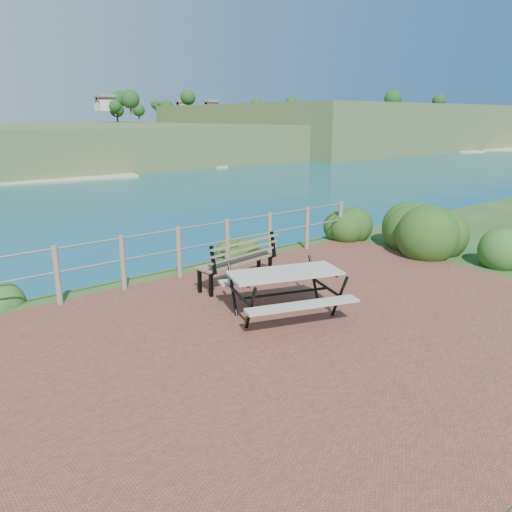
% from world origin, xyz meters
% --- Properties ---
extents(ground, '(10.00, 7.00, 0.12)m').
position_xyz_m(ground, '(0.00, 0.00, 0.00)').
color(ground, brown).
rests_on(ground, ground).
extents(safety_railing, '(9.40, 0.10, 1.00)m').
position_xyz_m(safety_railing, '(0.00, 3.35, 0.57)').
color(safety_railing, '#6B5B4C').
rests_on(safety_railing, ground).
extents(distant_bay, '(290.00, 232.36, 24.00)m').
position_xyz_m(distant_bay, '(173.07, 202.61, -1.52)').
color(distant_bay, '#486130').
rests_on(distant_bay, ground).
extents(picnic_table, '(1.85, 1.42, 0.72)m').
position_xyz_m(picnic_table, '(0.28, 0.61, 0.46)').
color(picnic_table, gray).
rests_on(picnic_table, ground).
extents(park_bench, '(1.67, 0.61, 0.92)m').
position_xyz_m(park_bench, '(0.59, 2.29, 0.61)').
color(park_bench, brown).
rests_on(park_bench, ground).
extents(shrub_right_front, '(1.41, 1.41, 2.01)m').
position_xyz_m(shrub_right_front, '(5.41, 1.60, 0.00)').
color(shrub_right_front, '#1A4715').
rests_on(shrub_right_front, ground).
extents(shrub_right_edge, '(0.96, 0.96, 1.38)m').
position_xyz_m(shrub_right_edge, '(5.11, 3.46, 0.00)').
color(shrub_right_edge, '#1A4715').
rests_on(shrub_right_edge, ground).
extents(shrub_lip_east, '(0.83, 0.83, 0.60)m').
position_xyz_m(shrub_lip_east, '(2.03, 4.29, 0.00)').
color(shrub_lip_east, '#1A4715').
rests_on(shrub_lip_east, ground).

